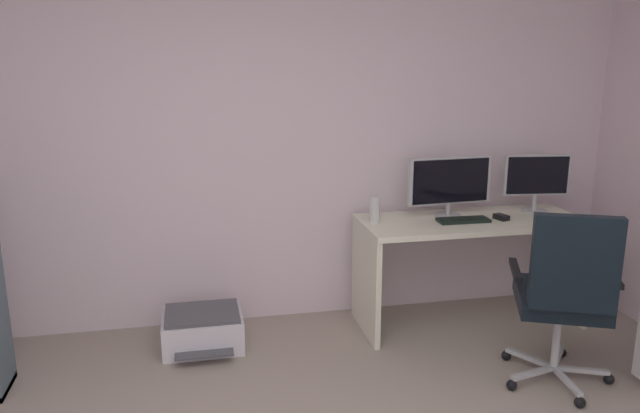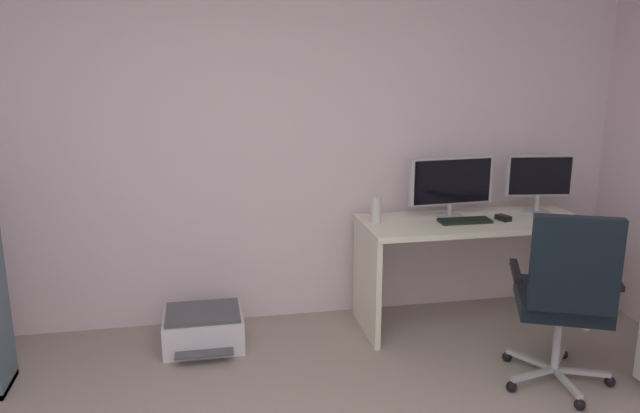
# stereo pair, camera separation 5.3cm
# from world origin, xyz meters

# --- Properties ---
(wall_back) EXTENTS (5.29, 0.10, 2.67)m
(wall_back) POSITION_xyz_m (0.00, 2.57, 1.34)
(wall_back) COLOR silver
(wall_back) RESTS_ON ground
(desk) EXTENTS (1.50, 0.60, 0.74)m
(desk) POSITION_xyz_m (1.48, 2.15, 0.55)
(desk) COLOR white
(desk) RESTS_ON ground
(monitor_main) EXTENTS (0.59, 0.18, 0.41)m
(monitor_main) POSITION_xyz_m (1.35, 2.26, 0.97)
(monitor_main) COLOR #B2B5B7
(monitor_main) RESTS_ON desk
(monitor_secondary) EXTENTS (0.46, 0.18, 0.40)m
(monitor_secondary) POSITION_xyz_m (1.99, 2.26, 0.98)
(monitor_secondary) COLOR #B2B5B7
(monitor_secondary) RESTS_ON desk
(keyboard) EXTENTS (0.34, 0.14, 0.02)m
(keyboard) POSITION_xyz_m (1.39, 2.10, 0.75)
(keyboard) COLOR black
(keyboard) RESTS_ON desk
(computer_mouse) EXTENTS (0.09, 0.11, 0.03)m
(computer_mouse) POSITION_xyz_m (1.66, 2.10, 0.76)
(computer_mouse) COLOR black
(computer_mouse) RESTS_ON desk
(desktop_speaker) EXTENTS (0.07, 0.07, 0.17)m
(desktop_speaker) POSITION_xyz_m (0.81, 2.21, 0.82)
(desktop_speaker) COLOR silver
(desktop_speaker) RESTS_ON desk
(office_chair) EXTENTS (0.64, 0.69, 1.04)m
(office_chair) POSITION_xyz_m (1.59, 1.23, 0.57)
(office_chair) COLOR #B7BABC
(office_chair) RESTS_ON ground
(printer) EXTENTS (0.50, 0.48, 0.24)m
(printer) POSITION_xyz_m (-0.32, 2.14, 0.12)
(printer) COLOR silver
(printer) RESTS_ON ground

